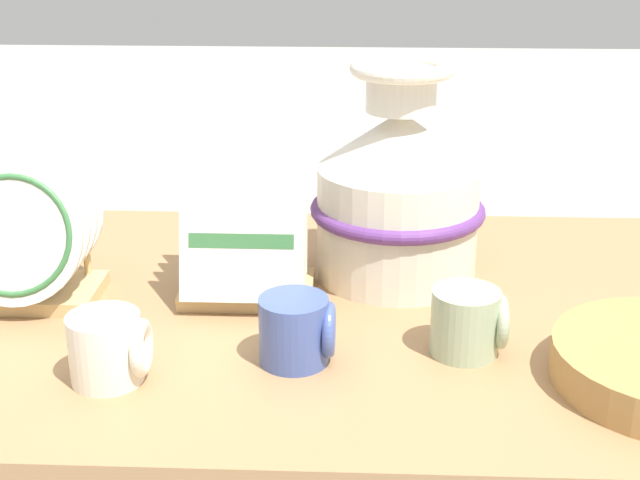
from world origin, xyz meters
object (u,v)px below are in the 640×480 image
(mug_cobalt_glaze, at_px, (298,330))
(dish_rack_square_plates, at_px, (247,252))
(ceramic_vase, at_px, (398,190))
(mug_sage_glaze, at_px, (469,322))
(dish_rack_round_plates, at_px, (26,244))
(mug_cream_glaze, at_px, (109,348))

(mug_cobalt_glaze, bearing_deg, dish_rack_square_plates, 114.07)
(ceramic_vase, height_order, dish_rack_square_plates, ceramic_vase)
(ceramic_vase, distance_m, mug_sage_glaze, 0.30)
(ceramic_vase, xyz_separation_m, dish_rack_round_plates, (-0.57, -0.13, -0.05))
(dish_rack_square_plates, xyz_separation_m, mug_cobalt_glaze, (0.09, -0.21, -0.03))
(dish_rack_round_plates, bearing_deg, dish_rack_square_plates, 5.98)
(dish_rack_round_plates, bearing_deg, mug_cobalt_glaze, -22.06)
(dish_rack_round_plates, distance_m, mug_cream_glaze, 0.31)
(mug_cobalt_glaze, bearing_deg, ceramic_vase, 64.54)
(ceramic_vase, xyz_separation_m, mug_sage_glaze, (0.09, -0.27, -0.10))
(mug_cobalt_glaze, bearing_deg, dish_rack_round_plates, 157.94)
(dish_rack_round_plates, bearing_deg, mug_sage_glaze, -11.85)
(ceramic_vase, relative_size, dish_rack_square_plates, 1.74)
(mug_cobalt_glaze, distance_m, mug_sage_glaze, 0.24)
(dish_rack_square_plates, relative_size, mug_cobalt_glaze, 1.98)
(mug_cobalt_glaze, bearing_deg, mug_cream_glaze, -165.65)
(ceramic_vase, bearing_deg, mug_cobalt_glaze, -115.46)
(ceramic_vase, distance_m, mug_cobalt_glaze, 0.35)
(dish_rack_square_plates, height_order, mug_cobalt_glaze, dish_rack_square_plates)
(mug_cobalt_glaze, relative_size, mug_cream_glaze, 1.00)
(dish_rack_square_plates, height_order, mug_cream_glaze, dish_rack_square_plates)
(dish_rack_square_plates, xyz_separation_m, mug_cream_glaze, (-0.15, -0.27, -0.03))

